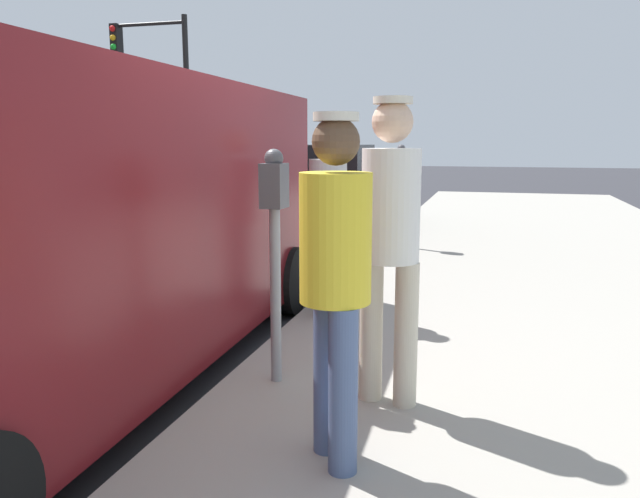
{
  "coord_description": "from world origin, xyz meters",
  "views": [
    {
      "loc": [
        2.68,
        -3.84,
        1.72
      ],
      "look_at": [
        1.65,
        -0.18,
        1.05
      ],
      "focal_mm": 34.57,
      "sensor_mm": 36.0,
      "label": 1
    }
  ],
  "objects_px": {
    "parking_meter_far": "(401,178)",
    "pedestrian_in_white": "(390,231)",
    "pedestrian_in_gray": "(328,210)",
    "traffic_light_corner": "(160,78)",
    "parked_van": "(69,223)",
    "pedestrian_in_yellow": "(335,269)",
    "parking_meter_near": "(275,227)",
    "parked_sedan_ahead": "(322,194)"
  },
  "relations": [
    {
      "from": "pedestrian_in_gray",
      "to": "traffic_light_corner",
      "type": "xyz_separation_m",
      "value": [
        -7.95,
        10.98,
        2.41
      ]
    },
    {
      "from": "pedestrian_in_white",
      "to": "parked_sedan_ahead",
      "type": "relative_size",
      "value": 0.41
    },
    {
      "from": "parking_meter_far",
      "to": "parked_van",
      "type": "bearing_deg",
      "value": -105.18
    },
    {
      "from": "parked_van",
      "to": "parking_meter_near",
      "type": "bearing_deg",
      "value": 1.65
    },
    {
      "from": "parked_van",
      "to": "pedestrian_in_gray",
      "type": "bearing_deg",
      "value": 50.79
    },
    {
      "from": "parking_meter_near",
      "to": "parked_sedan_ahead",
      "type": "relative_size",
      "value": 0.34
    },
    {
      "from": "parking_meter_far",
      "to": "parked_van",
      "type": "relative_size",
      "value": 0.29
    },
    {
      "from": "parking_meter_near",
      "to": "parked_sedan_ahead",
      "type": "bearing_deg",
      "value": 103.22
    },
    {
      "from": "parking_meter_far",
      "to": "traffic_light_corner",
      "type": "xyz_separation_m",
      "value": [
        -8.05,
        7.18,
        2.34
      ]
    },
    {
      "from": "parking_meter_far",
      "to": "pedestrian_in_white",
      "type": "xyz_separation_m",
      "value": [
        0.76,
        -5.61,
        0.02
      ]
    },
    {
      "from": "pedestrian_in_gray",
      "to": "parked_sedan_ahead",
      "type": "bearing_deg",
      "value": 105.95
    },
    {
      "from": "parking_meter_near",
      "to": "pedestrian_in_yellow",
      "type": "height_order",
      "value": "pedestrian_in_yellow"
    },
    {
      "from": "pedestrian_in_white",
      "to": "parking_meter_near",
      "type": "bearing_deg",
      "value": 170.15
    },
    {
      "from": "traffic_light_corner",
      "to": "parked_sedan_ahead",
      "type": "bearing_deg",
      "value": -39.52
    },
    {
      "from": "pedestrian_in_gray",
      "to": "pedestrian_in_yellow",
      "type": "distance_m",
      "value": 2.68
    },
    {
      "from": "parking_meter_near",
      "to": "parked_van",
      "type": "relative_size",
      "value": 0.29
    },
    {
      "from": "parking_meter_near",
      "to": "parking_meter_far",
      "type": "distance_m",
      "value": 5.48
    },
    {
      "from": "parking_meter_near",
      "to": "traffic_light_corner",
      "type": "relative_size",
      "value": 0.29
    },
    {
      "from": "parking_meter_near",
      "to": "traffic_light_corner",
      "type": "distance_m",
      "value": 15.18
    },
    {
      "from": "pedestrian_in_yellow",
      "to": "traffic_light_corner",
      "type": "bearing_deg",
      "value": 122.61
    },
    {
      "from": "parked_van",
      "to": "parked_sedan_ahead",
      "type": "bearing_deg",
      "value": 91.94
    },
    {
      "from": "pedestrian_in_gray",
      "to": "traffic_light_corner",
      "type": "bearing_deg",
      "value": 125.89
    },
    {
      "from": "pedestrian_in_white",
      "to": "pedestrian_in_gray",
      "type": "relative_size",
      "value": 1.08
    },
    {
      "from": "parking_meter_near",
      "to": "parked_van",
      "type": "height_order",
      "value": "parked_van"
    },
    {
      "from": "parking_meter_near",
      "to": "pedestrian_in_gray",
      "type": "distance_m",
      "value": 1.68
    },
    {
      "from": "parked_sedan_ahead",
      "to": "traffic_light_corner",
      "type": "height_order",
      "value": "traffic_light_corner"
    },
    {
      "from": "pedestrian_in_yellow",
      "to": "parked_van",
      "type": "bearing_deg",
      "value": 157.97
    },
    {
      "from": "pedestrian_in_yellow",
      "to": "parked_sedan_ahead",
      "type": "xyz_separation_m",
      "value": [
        -2.38,
        8.37,
        -0.37
      ]
    },
    {
      "from": "parked_sedan_ahead",
      "to": "parked_van",
      "type": "bearing_deg",
      "value": -88.06
    },
    {
      "from": "parking_meter_far",
      "to": "pedestrian_in_white",
      "type": "height_order",
      "value": "pedestrian_in_white"
    },
    {
      "from": "pedestrian_in_white",
      "to": "pedestrian_in_yellow",
      "type": "relative_size",
      "value": 1.07
    },
    {
      "from": "parking_meter_far",
      "to": "pedestrian_in_white",
      "type": "bearing_deg",
      "value": -82.26
    },
    {
      "from": "pedestrian_in_white",
      "to": "parked_sedan_ahead",
      "type": "xyz_separation_m",
      "value": [
        -2.52,
        7.6,
        -0.45
      ]
    },
    {
      "from": "pedestrian_in_gray",
      "to": "parked_sedan_ahead",
      "type": "relative_size",
      "value": 0.38
    },
    {
      "from": "pedestrian_in_white",
      "to": "parked_van",
      "type": "distance_m",
      "value": 2.27
    },
    {
      "from": "parking_meter_near",
      "to": "pedestrian_in_yellow",
      "type": "bearing_deg",
      "value": -55.17
    },
    {
      "from": "pedestrian_in_gray",
      "to": "parked_van",
      "type": "bearing_deg",
      "value": -129.21
    },
    {
      "from": "pedestrian_in_white",
      "to": "pedestrian_in_gray",
      "type": "height_order",
      "value": "pedestrian_in_white"
    },
    {
      "from": "parked_sedan_ahead",
      "to": "traffic_light_corner",
      "type": "bearing_deg",
      "value": 140.48
    },
    {
      "from": "pedestrian_in_white",
      "to": "parked_sedan_ahead",
      "type": "bearing_deg",
      "value": 108.33
    },
    {
      "from": "pedestrian_in_white",
      "to": "parking_meter_far",
      "type": "bearing_deg",
      "value": 97.74
    },
    {
      "from": "parking_meter_near",
      "to": "pedestrian_in_white",
      "type": "relative_size",
      "value": 0.84
    }
  ]
}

